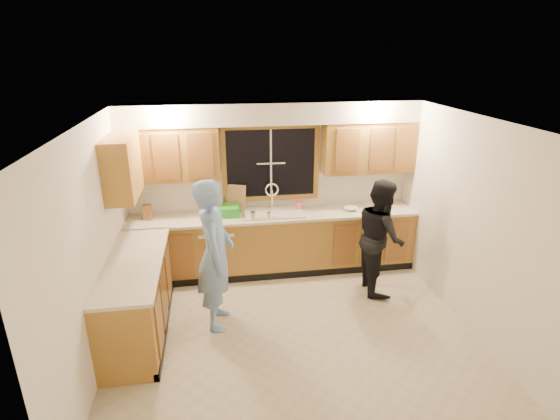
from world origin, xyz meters
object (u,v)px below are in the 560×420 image
at_px(sink, 274,217).
at_px(soap_bottle, 299,204).
at_px(dishwasher, 217,249).
at_px(man, 215,255).
at_px(dish_crate, 228,211).
at_px(bowl, 351,209).
at_px(stove, 129,326).
at_px(knife_block, 147,212).
at_px(woman, 380,236).

bearing_deg(sink, soap_bottle, 13.87).
xyz_separation_m(dishwasher, man, (-0.02, -1.22, 0.51)).
relative_size(dish_crate, bowl, 1.51).
relative_size(stove, knife_block, 4.20).
height_order(stove, man, man).
relative_size(sink, dish_crate, 2.78).
height_order(dishwasher, stove, stove).
bearing_deg(stove, dish_crate, 58.22).
distance_m(dishwasher, stove, 2.04).
bearing_deg(sink, knife_block, 178.67).
relative_size(woman, bowl, 7.75).
height_order(sink, stove, sink).
distance_m(sink, knife_block, 1.79).
xyz_separation_m(dishwasher, bowl, (2.00, -0.04, 0.54)).
xyz_separation_m(stove, woman, (3.15, 1.06, 0.34)).
bearing_deg(knife_block, stove, -86.80).
bearing_deg(stove, woman, 18.65).
bearing_deg(sink, bowl, -2.57).
bearing_deg(dish_crate, bowl, -2.18).
bearing_deg(stove, bowl, 31.03).
height_order(stove, woman, woman).
distance_m(stove, bowl, 3.48).
distance_m(stove, woman, 3.34).
bearing_deg(woman, dishwasher, 74.87).
bearing_deg(dish_crate, dishwasher, -170.56).
bearing_deg(soap_bottle, dish_crate, -175.68).
height_order(man, soap_bottle, man).
relative_size(sink, stove, 0.96).
bearing_deg(dishwasher, sink, 0.99).
bearing_deg(man, soap_bottle, -39.57).
height_order(man, woman, man).
bearing_deg(bowl, dish_crate, 177.82).
relative_size(man, dish_crate, 5.94).
bearing_deg(bowl, man, -149.54).
relative_size(knife_block, bowl, 1.04).
height_order(dishwasher, man, man).
xyz_separation_m(dishwasher, dish_crate, (0.19, 0.03, 0.58)).
relative_size(dishwasher, man, 0.45).
xyz_separation_m(woman, knife_block, (-3.14, 0.80, 0.23)).
distance_m(sink, dishwasher, 0.96).
height_order(sink, woman, woman).
height_order(dishwasher, soap_bottle, soap_bottle).
xyz_separation_m(woman, bowl, (-0.20, 0.71, 0.15)).
relative_size(stove, soap_bottle, 4.84).
height_order(dishwasher, dish_crate, dish_crate).
bearing_deg(soap_bottle, dishwasher, -174.88).
relative_size(dishwasher, bowl, 4.00).
bearing_deg(dishwasher, woman, -18.77).
height_order(sink, man, man).
relative_size(woman, dish_crate, 5.13).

